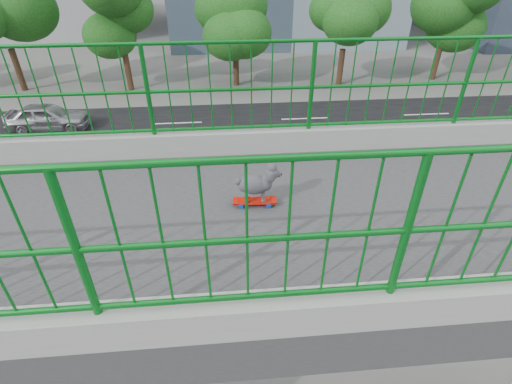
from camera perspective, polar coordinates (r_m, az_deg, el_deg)
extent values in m
cube|color=black|center=(18.87, -13.28, 2.89)|extent=(18.00, 90.00, 0.02)
cylinder|color=black|center=(34.01, -32.21, 15.28)|extent=(0.44, 0.44, 2.97)
ellipsoid|color=#183A0F|center=(33.37, -34.11, 20.90)|extent=(4.80, 4.80, 4.08)
cylinder|color=black|center=(30.80, -18.72, 16.84)|extent=(0.44, 0.44, 2.73)
ellipsoid|color=#183A0F|center=(30.14, -19.87, 22.53)|extent=(4.20, 4.20, 3.57)
cylinder|color=black|center=(30.41, -3.04, 18.40)|extent=(0.44, 0.44, 2.87)
ellipsoid|color=#183A0F|center=(29.71, -3.25, 24.72)|extent=(4.60, 4.60, 3.91)
cylinder|color=black|center=(31.20, 12.63, 17.88)|extent=(0.44, 0.44, 2.66)
ellipsoid|color=#183A0F|center=(30.56, 13.38, 23.33)|extent=(4.00, 4.00, 3.40)
cylinder|color=black|center=(34.94, 25.60, 17.49)|extent=(0.44, 0.44, 3.01)
ellipsoid|color=#183A0F|center=(34.31, 27.17, 23.23)|extent=(5.00, 5.00, 4.25)
cube|color=red|center=(4.02, -0.19, -1.32)|extent=(0.16, 0.46, 0.02)
cube|color=#99999E|center=(4.03, -2.28, -1.57)|extent=(0.08, 0.03, 0.02)
cylinder|color=#083CB5|center=(4.08, -2.28, -1.21)|extent=(0.03, 0.05, 0.05)
sphere|color=yellow|center=(4.08, -2.28, -1.21)|extent=(0.02, 0.02, 0.02)
cylinder|color=#083CB5|center=(3.99, -2.27, -2.17)|extent=(0.03, 0.05, 0.05)
sphere|color=yellow|center=(3.99, -2.27, -2.17)|extent=(0.02, 0.02, 0.02)
cube|color=#99999E|center=(4.04, 1.89, -1.48)|extent=(0.08, 0.03, 0.02)
cylinder|color=#083CB5|center=(4.09, 1.83, -1.11)|extent=(0.03, 0.05, 0.05)
sphere|color=yellow|center=(4.09, 1.83, -1.11)|extent=(0.02, 0.02, 0.02)
cylinder|color=#083CB5|center=(3.99, 1.95, -2.07)|extent=(0.03, 0.05, 0.05)
sphere|color=yellow|center=(3.99, 1.95, -2.07)|extent=(0.02, 0.02, 0.02)
ellipsoid|color=#2C2A2F|center=(3.91, -0.20, 1.13)|extent=(0.22, 0.32, 0.21)
sphere|color=#2C2A2F|center=(3.85, 2.42, 2.89)|extent=(0.14, 0.14, 0.14)
sphere|color=black|center=(3.86, 3.79, 2.68)|extent=(0.02, 0.02, 0.02)
sphere|color=#2C2A2F|center=(3.88, -2.72, 1.57)|extent=(0.07, 0.07, 0.07)
cylinder|color=#2C2A2F|center=(4.02, 1.04, -0.07)|extent=(0.03, 0.03, 0.13)
cylinder|color=#2C2A2F|center=(3.95, 1.12, -0.80)|extent=(0.03, 0.03, 0.13)
cylinder|color=#2C2A2F|center=(4.02, -1.48, -0.13)|extent=(0.03, 0.03, 0.13)
cylinder|color=#2C2A2F|center=(3.94, -1.45, -0.86)|extent=(0.03, 0.03, 0.13)
imported|color=black|center=(15.79, -22.07, -2.17)|extent=(1.64, 4.71, 1.55)
imported|color=silver|center=(18.55, -21.40, 3.51)|extent=(2.57, 5.58, 1.55)
imported|color=#9A9B9F|center=(25.72, -28.90, 9.89)|extent=(1.85, 4.59, 1.56)
imported|color=black|center=(15.18, -11.90, -1.83)|extent=(2.47, 5.36, 1.49)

